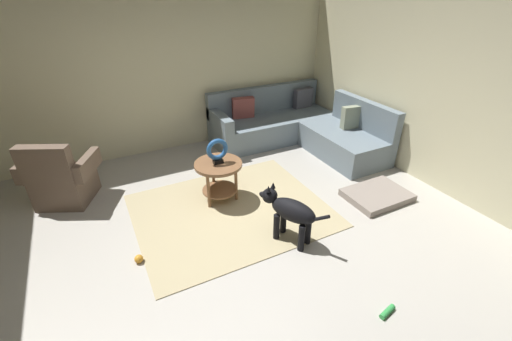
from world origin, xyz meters
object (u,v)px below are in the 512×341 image
sectional_couch (298,128)px  dog (290,211)px  dog_bed_mat (377,195)px  dog_toy_rope (387,312)px  dog_toy_ball (139,259)px  side_table (219,172)px  torus_sculpture (217,151)px  armchair (62,180)px

sectional_couch → dog: 2.57m
sectional_couch → dog: (-1.49, -2.09, 0.09)m
dog_bed_mat → dog_toy_rope: (-1.23, -1.38, -0.02)m
dog_toy_ball → dog_toy_rope: 2.40m
side_table → dog_toy_rope: size_ratio=3.39×
sectional_couch → dog: size_ratio=2.88×
torus_sculpture → dog_toy_ball: bearing=-149.3°
torus_sculpture → dog_toy_ball: 1.51m
side_table → dog_toy_rope: (0.62, -2.30, -0.39)m
side_table → torus_sculpture: size_ratio=1.84×
armchair → dog_bed_mat: 4.06m
armchair → dog_bed_mat: armchair is taller
armchair → dog_toy_rope: bearing=-27.3°
torus_sculpture → dog_toy_ball: (-1.17, -0.69, -0.67)m
dog → dog_toy_rope: size_ratio=4.41×
dog_toy_ball → dog: bearing=-14.2°
sectional_couch → dog: sectional_couch is taller
armchair → torus_sculpture: bearing=-0.4°
sectional_couch → armchair: same height
armchair → dog_toy_ball: armchair is taller
torus_sculpture → dog: bearing=-70.8°
torus_sculpture → dog_toy_rope: torus_sculpture is taller
armchair → sectional_couch: bearing=27.8°
sectional_couch → torus_sculpture: sectional_couch is taller
side_table → dog_toy_ball: side_table is taller
armchair → dog_toy_rope: armchair is taller
torus_sculpture → dog_bed_mat: 2.17m
side_table → dog_bed_mat: bearing=-26.4°
dog_bed_mat → dog_toy_ball: bearing=175.6°
torus_sculpture → dog_toy_rope: bearing=-74.9°
torus_sculpture → dog_toy_rope: 2.48m
sectional_couch → dog_toy_ball: bearing=-150.7°
torus_sculpture → side_table: bearing=82.9°
dog_bed_mat → dog: dog is taller
side_table → dog: size_ratio=0.77×
dog → dog_toy_ball: size_ratio=8.84×
side_table → dog_toy_rope: bearing=-74.9°
dog_toy_rope → sectional_couch: bearing=69.4°
side_table → dog_toy_ball: bearing=-149.3°
armchair → dog_bed_mat: (3.64, -1.79, -0.28)m
dog → torus_sculpture: bearing=82.7°
armchair → dog_bed_mat: size_ratio=1.23×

